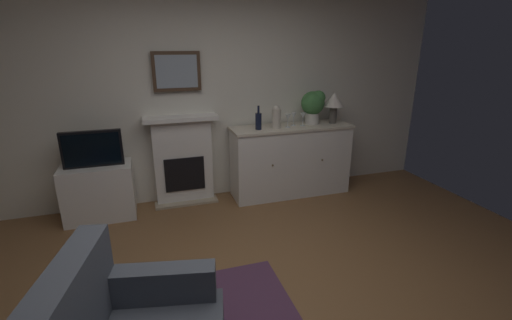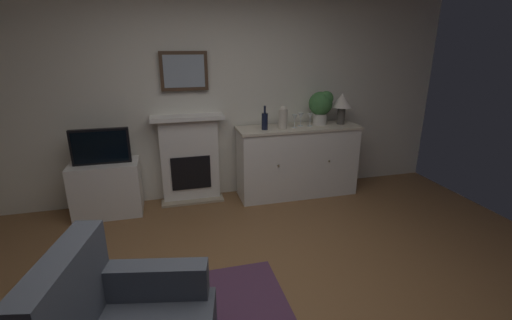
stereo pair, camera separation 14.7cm
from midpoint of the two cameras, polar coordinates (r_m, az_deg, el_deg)
name	(u,v)px [view 1 (the left image)]	position (r m, az deg, el deg)	size (l,w,h in m)	color
ground_plane	(266,314)	(2.92, 0.08, -23.87)	(6.24, 4.60, 0.10)	brown
wall_rear	(206,95)	(4.42, -9.16, 10.36)	(6.24, 0.06, 2.62)	silver
fireplace_unit	(183,160)	(4.42, -12.72, 0.01)	(0.87, 0.30, 1.10)	white
framed_picture	(177,71)	(4.26, -13.81, 13.84)	(0.55, 0.04, 0.45)	#473323
sideboard_cabinet	(291,160)	(4.60, 4.74, -0.05)	(1.56, 0.49, 0.92)	white
table_lamp	(334,102)	(4.67, 11.69, 9.26)	(0.26, 0.26, 0.40)	#4C4742
wine_bottle	(258,121)	(4.26, -0.60, 6.41)	(0.08, 0.08, 0.29)	black
wine_glass_left	(288,118)	(4.37, 4.26, 6.88)	(0.07, 0.07, 0.16)	silver
wine_glass_center	(294,116)	(4.48, 5.21, 7.14)	(0.07, 0.07, 0.16)	silver
wine_glass_right	(303,116)	(4.49, 6.73, 7.10)	(0.07, 0.07, 0.16)	silver
vase_decorative	(276,117)	(4.31, 2.36, 7.00)	(0.11, 0.11, 0.28)	beige
tv_cabinet	(99,192)	(4.39, -25.08, -4.75)	(0.75, 0.42, 0.63)	white
tv_set	(92,149)	(4.20, -26.05, 1.62)	(0.62, 0.07, 0.40)	black
potted_plant_small	(314,104)	(4.59, 8.45, 9.00)	(0.30, 0.30, 0.43)	beige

